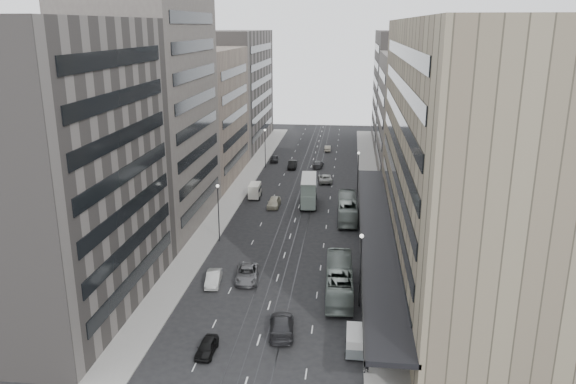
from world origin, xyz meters
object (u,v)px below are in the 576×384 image
at_px(bus_far, 347,208).
at_px(panel_van, 255,190).
at_px(sedan_0, 207,347).
at_px(sedan_2, 247,274).
at_px(bus_near, 339,280).
at_px(sedan_1, 213,278).
at_px(vw_microbus, 355,340).
at_px(pedestrian, 366,364).
at_px(double_decker, 309,190).

bearing_deg(bus_far, panel_van, -30.64).
distance_m(sedan_0, sedan_2, 15.86).
bearing_deg(panel_van, bus_near, -67.56).
distance_m(bus_near, sedan_1, 14.75).
distance_m(vw_microbus, sedan_0, 13.74).
relative_size(panel_van, sedan_2, 0.73).
xyz_separation_m(bus_near, sedan_1, (-14.70, 0.76, -0.98)).
height_order(sedan_2, pedestrian, pedestrian).
bearing_deg(sedan_2, bus_near, -18.35).
relative_size(vw_microbus, sedan_1, 0.84).
height_order(bus_near, pedestrian, bus_near).
relative_size(double_decker, sedan_2, 1.57).
distance_m(double_decker, sedan_2, 30.49).
xyz_separation_m(sedan_1, sedan_2, (3.71, 1.57, 0.04)).
height_order(sedan_0, sedan_1, sedan_1).
height_order(bus_far, pedestrian, bus_far).
bearing_deg(bus_far, sedan_2, 62.59).
relative_size(double_decker, sedan_0, 2.28).
relative_size(bus_near, sedan_1, 2.73).
distance_m(double_decker, sedan_1, 32.82).
relative_size(bus_near, bus_far, 1.02).
distance_m(double_decker, pedestrian, 48.23).
bearing_deg(pedestrian, vw_microbus, -103.52).
xyz_separation_m(double_decker, panel_van, (-9.70, 2.84, -1.17)).
bearing_deg(sedan_0, bus_far, 73.96).
relative_size(bus_far, sedan_1, 2.68).
distance_m(bus_far, sedan_0, 41.46).
xyz_separation_m(vw_microbus, sedan_1, (-16.45, 12.36, -0.40)).
distance_m(panel_van, pedestrian, 53.51).
bearing_deg(double_decker, sedan_1, -108.82).
height_order(double_decker, panel_van, double_decker).
height_order(panel_van, sedan_0, panel_van).
bearing_deg(sedan_1, panel_van, 85.16).
bearing_deg(vw_microbus, bus_far, 91.93).
height_order(bus_near, bus_far, bus_near).
bearing_deg(panel_van, sedan_1, -89.96).
distance_m(panel_van, sedan_2, 33.19).
xyz_separation_m(vw_microbus, panel_van, (-17.40, 46.78, 0.27)).
bearing_deg(double_decker, pedestrian, -82.94).
distance_m(sedan_1, pedestrian, 23.56).
bearing_deg(sedan_2, panel_van, 91.70).
xyz_separation_m(bus_far, sedan_2, (-11.62, -23.69, -0.90)).
bearing_deg(bus_far, sedan_0, 71.19).
xyz_separation_m(double_decker, sedan_2, (-5.03, -30.02, -1.80)).
distance_m(vw_microbus, pedestrian, 3.61).
bearing_deg(double_decker, sedan_2, -102.86).
relative_size(sedan_0, sedan_2, 0.69).
distance_m(bus_far, double_decker, 9.18).
height_order(panel_van, sedan_2, panel_van).
bearing_deg(pedestrian, sedan_1, -71.83).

